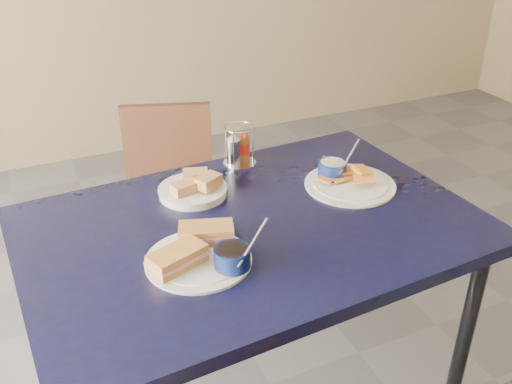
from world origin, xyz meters
name	(u,v)px	position (x,y,z in m)	size (l,w,h in m)	color
dining_table	(252,242)	(-0.10, 0.24, 0.69)	(1.29, 0.90, 0.75)	black
chair_far	(165,188)	(-0.13, 1.08, 0.45)	(0.46, 0.46, 0.78)	#321A10
sandwich_plate	(202,252)	(-0.28, 0.13, 0.77)	(0.30, 0.27, 0.12)	white
plantain_plate	(344,178)	(0.26, 0.33, 0.77)	(0.28, 0.28, 0.12)	white
bread_basket	(194,188)	(-0.19, 0.45, 0.77)	(0.20, 0.20, 0.07)	white
condiment_caddy	(238,148)	(0.01, 0.60, 0.81)	(0.11, 0.11, 0.14)	silver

